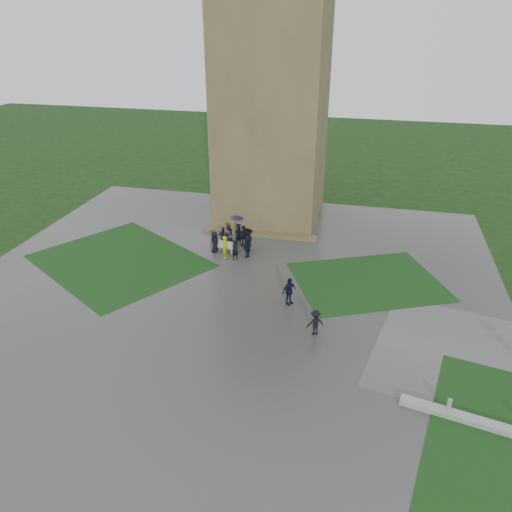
% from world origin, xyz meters
% --- Properties ---
extents(ground, '(120.00, 120.00, 0.00)m').
position_xyz_m(ground, '(0.00, 0.00, 0.00)').
color(ground, black).
extents(plaza, '(34.00, 34.00, 0.02)m').
position_xyz_m(plaza, '(0.00, 2.00, 0.01)').
color(plaza, '#3A3A37').
rests_on(plaza, ground).
extents(lawn_inset_left, '(14.10, 13.46, 0.01)m').
position_xyz_m(lawn_inset_left, '(-8.50, 4.00, 0.03)').
color(lawn_inset_left, '#123412').
rests_on(lawn_inset_left, plaza).
extents(lawn_inset_right, '(11.12, 10.15, 0.01)m').
position_xyz_m(lawn_inset_right, '(8.50, 5.00, 0.03)').
color(lawn_inset_right, '#123412').
rests_on(lawn_inset_right, plaza).
extents(tower, '(8.00, 8.00, 18.00)m').
position_xyz_m(tower, '(0.00, 15.00, 9.00)').
color(tower, brown).
rests_on(tower, ground).
extents(tower_plinth, '(9.00, 0.80, 0.22)m').
position_xyz_m(tower_plinth, '(0.00, 10.60, 0.13)').
color(tower_plinth, brown).
rests_on(tower_plinth, plaza).
extents(bench, '(1.42, 0.69, 0.79)m').
position_xyz_m(bench, '(-1.66, 7.15, 0.43)').
color(bench, '#BCBBB6').
rests_on(bench, plaza).
extents(visitor_cluster, '(3.34, 3.11, 2.69)m').
position_xyz_m(visitor_cluster, '(-1.07, 7.37, 1.17)').
color(visitor_cluster, black).
rests_on(visitor_cluster, plaza).
extents(pedestrian_mid, '(1.09, 1.15, 1.73)m').
position_xyz_m(pedestrian_mid, '(4.01, 1.13, 0.89)').
color(pedestrian_mid, black).
rests_on(pedestrian_mid, plaza).
extents(pedestrian_near, '(1.07, 0.89, 1.47)m').
position_xyz_m(pedestrian_near, '(5.91, -1.59, 0.75)').
color(pedestrian_near, black).
rests_on(pedestrian_near, plaza).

